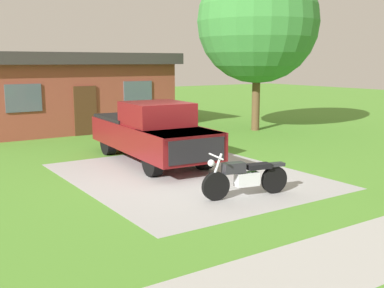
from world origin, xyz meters
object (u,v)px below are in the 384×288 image
Objects in this scene: motorcycle at (245,177)px; neighbor_house at (65,90)px; shade_tree at (258,22)px; pickup_truck at (151,131)px.

neighbor_house is (0.29, 13.43, 1.32)m from motorcycle.
shade_tree reaches higher than neighbor_house.
shade_tree reaches higher than motorcycle.
motorcycle is at bearing -91.05° from pickup_truck.
pickup_truck is 0.76× the size of shade_tree.
shade_tree is 0.79× the size of neighbor_house.
neighbor_house is (0.20, 8.71, 0.84)m from pickup_truck.
pickup_truck is at bearing 88.95° from motorcycle.
shade_tree is at bearing -37.68° from neighbor_house.
neighbor_house is at bearing 142.32° from shade_tree.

